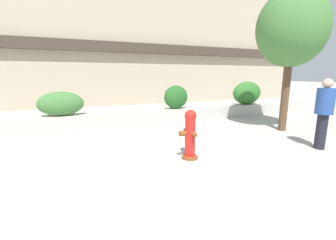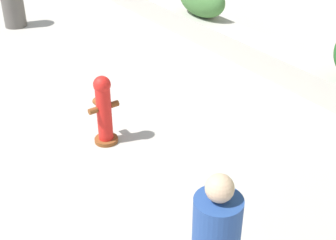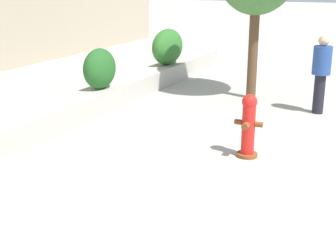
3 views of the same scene
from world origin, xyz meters
name	(u,v)px [view 1 (image 1 of 3)]	position (x,y,z in m)	size (l,w,h in m)	color
ground_plane	(223,224)	(0.00, 0.00, 0.00)	(120.00, 120.00, 0.00)	#B2ADA3
building_facade	(99,36)	(0.00, 11.98, 3.99)	(30.00, 1.36, 8.00)	tan
planter_wall_low	(123,119)	(0.00, 6.00, 0.25)	(18.00, 0.70, 0.50)	#B7B2A8
hedge_bush_1	(61,104)	(-1.98, 6.00, 0.89)	(1.41, 0.67, 0.78)	#427538
hedge_bush_2	(176,97)	(2.13, 6.00, 0.96)	(0.97, 0.61, 0.91)	#235B23
hedge_bush_3	(247,93)	(5.68, 6.00, 1.01)	(1.47, 0.70, 1.02)	#2D6B28
fire_hydrant	(190,134)	(0.68, 2.13, 0.55)	(0.43, 0.47, 1.08)	brown
street_tree	(292,29)	(4.73, 3.21, 3.18)	(2.21, 1.99, 4.36)	brown
pedestrian	(324,110)	(3.98, 1.47, 0.99)	(0.56, 0.56, 1.73)	black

